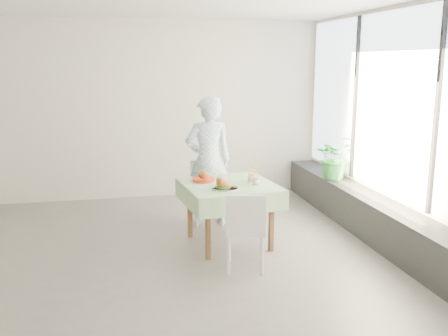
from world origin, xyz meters
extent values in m
plane|color=#585653|center=(0.00, 0.00, 0.00)|extent=(6.00, 6.00, 0.00)
cube|color=silver|center=(0.00, 2.50, 1.40)|extent=(6.00, 0.02, 2.80)
cube|color=silver|center=(0.00, -2.50, 1.40)|extent=(6.00, 0.02, 2.80)
cube|color=silver|center=(3.00, 0.00, 1.40)|extent=(0.02, 5.00, 2.80)
cube|color=#D1E0F9|center=(2.97, 0.00, 1.65)|extent=(0.01, 4.80, 2.18)
cube|color=black|center=(2.80, 0.00, 0.25)|extent=(0.40, 4.80, 0.50)
cube|color=brown|center=(1.00, 0.11, 0.71)|extent=(1.00, 1.00, 0.04)
cube|color=white|center=(1.00, 0.11, 0.74)|extent=(1.15, 1.15, 0.01)
cube|color=white|center=(0.89, 0.96, 0.42)|extent=(0.40, 0.40, 0.04)
cube|color=white|center=(0.89, 1.14, 0.64)|extent=(0.39, 0.04, 0.39)
cube|color=white|center=(1.01, -0.62, 0.43)|extent=(0.49, 0.49, 0.04)
cube|color=white|center=(0.96, -0.80, 0.65)|extent=(0.40, 0.14, 0.40)
imported|color=#8CBFE0|center=(0.90, 0.92, 0.86)|extent=(0.66, 0.46, 1.72)
cylinder|color=white|center=(0.90, -0.13, 0.75)|extent=(0.30, 0.30, 0.02)
cylinder|color=#1E4D13|center=(0.86, -0.13, 0.77)|extent=(0.17, 0.17, 0.02)
ellipsoid|color=#965B24|center=(0.86, -0.13, 0.81)|extent=(0.14, 0.13, 0.11)
ellipsoid|color=white|center=(0.86, -0.13, 0.86)|extent=(0.10, 0.10, 0.07)
cylinder|color=maroon|center=(0.99, -0.15, 0.77)|extent=(0.05, 0.05, 0.03)
cylinder|color=white|center=(1.29, 0.16, 0.81)|extent=(0.10, 0.10, 0.14)
cylinder|color=orange|center=(1.29, 0.16, 0.80)|extent=(0.09, 0.09, 0.10)
cylinder|color=white|center=(1.29, 0.16, 0.88)|extent=(0.10, 0.10, 0.01)
cylinder|color=yellow|center=(1.30, 0.16, 0.93)|extent=(0.01, 0.04, 0.19)
cylinder|color=white|center=(1.30, 0.01, 0.80)|extent=(0.08, 0.08, 0.12)
cylinder|color=beige|center=(1.30, 0.01, 0.79)|extent=(0.07, 0.07, 0.09)
cylinder|color=white|center=(1.30, 0.01, 0.86)|extent=(0.09, 0.09, 0.01)
cylinder|color=yellow|center=(1.31, 0.01, 0.90)|extent=(0.01, 0.03, 0.16)
cylinder|color=#B72C12|center=(0.73, 0.31, 0.76)|extent=(0.27, 0.27, 0.04)
cylinder|color=white|center=(0.73, 0.31, 0.77)|extent=(0.23, 0.23, 0.02)
ellipsoid|color=#965B24|center=(0.73, 0.31, 0.82)|extent=(0.12, 0.11, 0.10)
imported|color=#277637|center=(2.76, 1.04, 0.82)|extent=(0.71, 0.67, 0.63)
camera|label=1|loc=(-0.27, -5.43, 2.15)|focal=40.00mm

